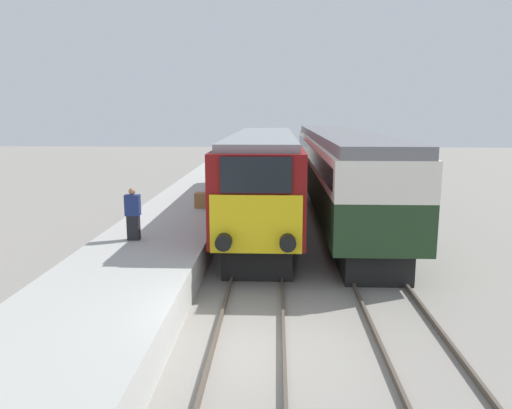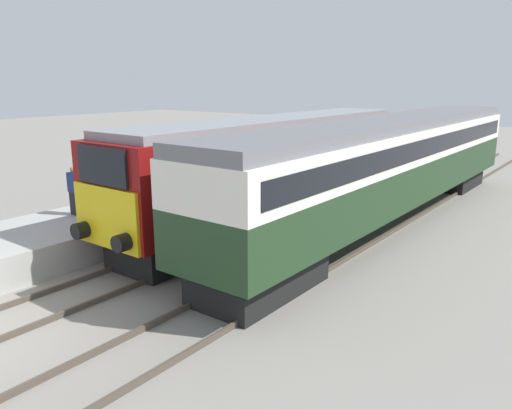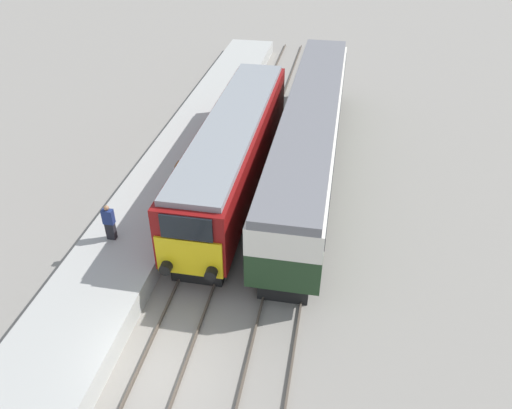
% 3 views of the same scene
% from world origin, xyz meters
% --- Properties ---
extents(ground_plane, '(120.00, 120.00, 0.00)m').
position_xyz_m(ground_plane, '(0.00, 0.00, 0.00)').
color(ground_plane, gray).
extents(platform_left, '(3.50, 50.00, 0.92)m').
position_xyz_m(platform_left, '(-3.30, 8.00, 0.46)').
color(platform_left, '#A8A8A3').
rests_on(platform_left, ground_plane).
extents(rails_near_track, '(1.51, 60.00, 0.14)m').
position_xyz_m(rails_near_track, '(0.00, 5.00, 0.07)').
color(rails_near_track, '#4C4238').
rests_on(rails_near_track, ground_plane).
extents(rails_far_track, '(1.50, 60.00, 0.14)m').
position_xyz_m(rails_far_track, '(3.40, 5.00, 0.07)').
color(rails_far_track, '#4C4238').
rests_on(rails_far_track, ground_plane).
extents(locomotive, '(2.70, 15.49, 3.90)m').
position_xyz_m(locomotive, '(0.00, 11.13, 2.19)').
color(locomotive, black).
rests_on(locomotive, ground_plane).
extents(passenger_carriage, '(2.75, 20.54, 3.89)m').
position_xyz_m(passenger_carriage, '(3.40, 13.65, 2.38)').
color(passenger_carriage, black).
rests_on(passenger_carriage, ground_plane).
extents(person_on_platform, '(0.44, 0.26, 1.60)m').
position_xyz_m(person_on_platform, '(-3.78, 5.17, 1.71)').
color(person_on_platform, black).
rests_on(person_on_platform, platform_left).
extents(luggage_crate, '(0.70, 0.56, 0.60)m').
position_xyz_m(luggage_crate, '(-2.42, 10.51, 1.22)').
color(luggage_crate, olive).
rests_on(luggage_crate, platform_left).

